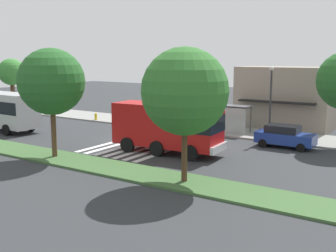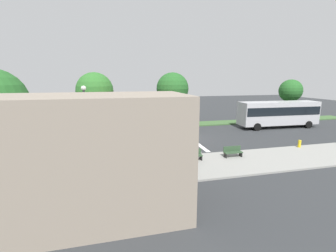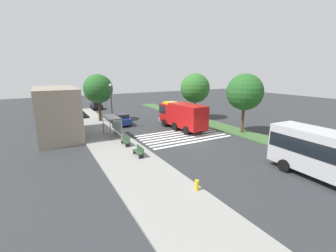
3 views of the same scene
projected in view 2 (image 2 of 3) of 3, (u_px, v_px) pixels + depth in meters
ground_plane at (190, 138)px, 26.49m from camera, size 120.00×120.00×0.00m
sidewalk at (225, 163)px, 18.40m from camera, size 60.00×5.15×0.14m
median_strip at (173, 125)px, 33.53m from camera, size 60.00×3.00×0.14m
crosswalk at (167, 139)px, 25.85m from camera, size 5.85×10.65×0.01m
fire_truck at (136, 120)px, 26.42m from camera, size 8.38×3.16×3.57m
parked_car_west at (66, 151)px, 18.95m from camera, size 4.44×2.09×1.73m
transit_bus at (278, 112)px, 31.80m from camera, size 11.22×3.18×3.60m
bus_stop_shelter at (143, 143)px, 17.60m from camera, size 3.50×1.40×2.46m
bench_near_shelter at (192, 155)px, 18.79m from camera, size 1.60×0.50×0.90m
bench_west_of_shelter at (233, 152)px, 19.64m from camera, size 1.60×0.50×0.90m
street_lamp at (86, 119)px, 17.11m from camera, size 0.36×0.36×6.05m
storefront_building at (93, 158)px, 11.04m from camera, size 8.92×5.26×5.96m
median_tree_far_west at (291, 91)px, 37.15m from camera, size 3.59×3.59×6.43m
median_tree_west at (172, 89)px, 32.46m from camera, size 4.51×4.51×7.41m
median_tree_center at (95, 91)px, 30.04m from camera, size 4.77×4.77×7.37m
fire_hydrant at (299, 144)px, 22.38m from camera, size 0.28×0.28×0.70m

